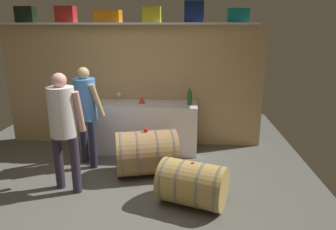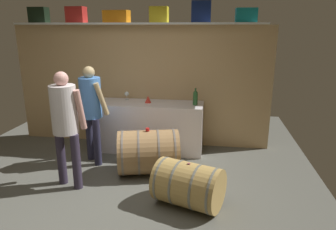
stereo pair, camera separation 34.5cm
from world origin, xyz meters
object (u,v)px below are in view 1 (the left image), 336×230
at_px(toolcase_teal, 238,15).
at_px(visitor_tasting, 63,121).
at_px(toolcase_yellow, 152,15).
at_px(wine_barrel_far, 192,184).
at_px(toolcase_navy, 194,12).
at_px(red_funnel, 142,100).
at_px(work_cabinet, 140,127).
at_px(wine_bottle_green, 190,97).
at_px(wine_glass, 119,95).
at_px(tasting_cup, 146,130).
at_px(toolcase_black, 26,15).
at_px(toolcase_red, 66,14).
at_px(toolcase_orange, 108,16).
at_px(wine_barrel_near, 147,153).
at_px(winemaker_pouring, 86,107).

bearing_deg(toolcase_teal, visitor_tasting, -147.37).
xyz_separation_m(toolcase_yellow, wine_barrel_far, (0.69, -1.95, -2.05)).
height_order(toolcase_navy, red_funnel, toolcase_navy).
distance_m(work_cabinet, wine_bottle_green, 1.02).
xyz_separation_m(toolcase_navy, wine_glass, (-1.29, -0.05, -1.41)).
bearing_deg(wine_bottle_green, toolcase_yellow, 159.89).
xyz_separation_m(wine_barrel_far, tasting_cup, (-0.68, 0.81, 0.41)).
relative_size(red_funnel, tasting_cup, 2.18).
bearing_deg(toolcase_black, toolcase_teal, -3.04).
height_order(toolcase_red, toolcase_orange, toolcase_red).
height_order(toolcase_black, wine_barrel_near, toolcase_black).
relative_size(toolcase_red, wine_barrel_far, 0.34).
bearing_deg(work_cabinet, winemaker_pouring, -138.06).
bearing_deg(toolcase_yellow, visitor_tasting, -120.70).
bearing_deg(wine_barrel_near, wine_barrel_far, -64.29).
distance_m(red_funnel, winemaker_pouring, 1.02).
height_order(toolcase_black, wine_bottle_green, toolcase_black).
relative_size(toolcase_black, toolcase_red, 0.96).
bearing_deg(work_cabinet, toolcase_orange, 157.10).
xyz_separation_m(toolcase_orange, toolcase_teal, (2.16, 0.00, 0.01)).
xyz_separation_m(toolcase_red, wine_barrel_near, (1.48, -1.14, -2.00)).
relative_size(work_cabinet, wine_bottle_green, 6.89).
height_order(toolcase_teal, winemaker_pouring, toolcase_teal).
relative_size(toolcase_teal, winemaker_pouring, 0.21).
bearing_deg(red_funnel, toolcase_navy, 13.52).
xyz_separation_m(toolcase_navy, visitor_tasting, (-1.67, -1.68, -1.39)).
xyz_separation_m(toolcase_orange, wine_bottle_green, (1.39, -0.24, -1.32)).
height_order(wine_glass, wine_barrel_near, wine_glass).
bearing_deg(toolcase_red, wine_glass, -1.74).
height_order(toolcase_red, wine_barrel_far, toolcase_red).
relative_size(wine_glass, tasting_cup, 2.66).
height_order(wine_bottle_green, winemaker_pouring, winemaker_pouring).
bearing_deg(toolcase_black, winemaker_pouring, -38.66).
bearing_deg(wine_barrel_near, wine_glass, 105.51).
distance_m(wine_barrel_near, tasting_cup, 0.36).
bearing_deg(toolcase_red, toolcase_navy, 1.33).
xyz_separation_m(toolcase_black, winemaker_pouring, (1.23, -0.88, -1.38)).
bearing_deg(wine_barrel_far, toolcase_red, 157.50).
height_order(toolcase_navy, wine_barrel_near, toolcase_navy).
xyz_separation_m(toolcase_orange, toolcase_yellow, (0.74, 0.00, 0.03)).
distance_m(toolcase_navy, red_funnel, 1.70).
bearing_deg(visitor_tasting, toolcase_black, 146.16).
height_order(work_cabinet, tasting_cup, work_cabinet).
relative_size(toolcase_yellow, tasting_cup, 5.21).
height_order(toolcase_orange, red_funnel, toolcase_orange).
bearing_deg(wine_barrel_far, toolcase_yellow, 129.20).
distance_m(toolcase_yellow, wine_bottle_green, 1.51).
xyz_separation_m(wine_barrel_near, visitor_tasting, (-0.99, -0.54, 0.65)).
xyz_separation_m(toolcase_red, toolcase_navy, (2.16, 0.00, 0.04)).
xyz_separation_m(toolcase_yellow, visitor_tasting, (-0.97, -1.68, -1.35)).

